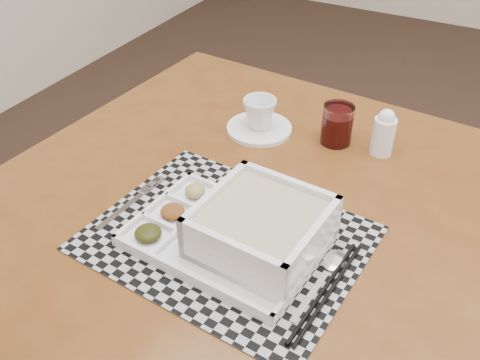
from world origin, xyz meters
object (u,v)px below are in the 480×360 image
at_px(creamer_bottle, 384,133).
at_px(serving_tray, 251,231).
at_px(cup, 260,113).
at_px(juice_glass, 337,126).
at_px(dining_table, 253,233).

bearing_deg(creamer_bottle, serving_tray, -105.80).
bearing_deg(creamer_bottle, cup, -171.07).
relative_size(serving_tray, cup, 4.42).
xyz_separation_m(cup, juice_glass, (0.17, 0.04, -0.00)).
height_order(serving_tray, juice_glass, serving_tray).
bearing_deg(cup, dining_table, -56.17).
distance_m(serving_tray, cup, 0.39).
bearing_deg(dining_table, serving_tray, -65.46).
xyz_separation_m(serving_tray, cup, (-0.16, 0.35, 0.01)).
height_order(serving_tray, cup, serving_tray).
bearing_deg(serving_tray, juice_glass, 88.46).
bearing_deg(dining_table, creamer_bottle, 59.93).
bearing_deg(creamer_bottle, juice_glass, -177.07).
xyz_separation_m(dining_table, serving_tray, (0.05, -0.11, 0.12)).
bearing_deg(serving_tray, creamer_bottle, 74.20).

